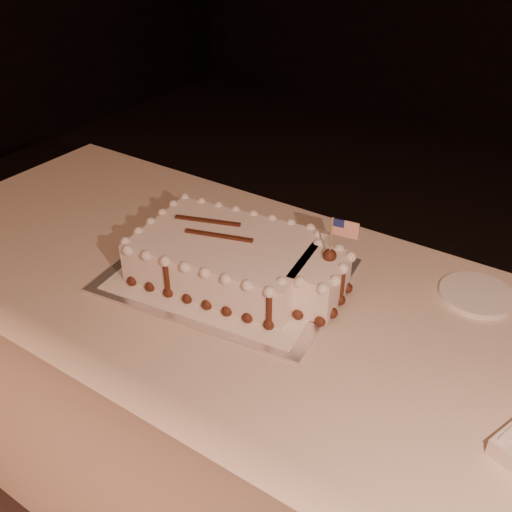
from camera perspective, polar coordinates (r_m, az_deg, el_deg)
The scene contains 6 objects.
room_shell at distance 0.42m, azimuth -20.12°, elevation 15.49°, with size 6.10×8.10×2.90m.
banquet_table at distance 1.45m, azimuth 8.11°, elevation -18.86°, with size 2.40×0.80×0.75m, color beige.
cake_board at distance 1.32m, azimuth -2.89°, elevation -1.93°, with size 0.52×0.39×0.01m, color silver.
doily at distance 1.32m, azimuth -2.89°, elevation -1.75°, with size 0.47×0.35×0.00m, color white.
sheet_cake at distance 1.28m, azimuth -1.86°, elevation -0.32°, with size 0.50×0.32×0.20m.
side_plate at distance 1.35m, azimuth 21.21°, elevation -3.61°, with size 0.16×0.16×0.01m, color white.
Camera 1 is at (0.33, -0.24, 1.52)m, focal length 40.00 mm.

